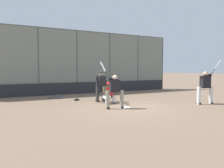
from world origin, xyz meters
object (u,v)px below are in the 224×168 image
(catcher_behind_plate, at_px, (109,92))
(baseball_loose, at_px, (151,103))
(umpire_home, at_px, (101,86))
(spare_bat_by_padding, at_px, (57,98))
(spare_bat_third_base_side, at_px, (57,95))
(spare_bat_first_base_side, at_px, (111,92))
(batter_on_deck, at_px, (205,86))
(spare_bat_near_backstop, at_px, (109,94))
(batter_at_plate, at_px, (114,90))
(fielding_glove_on_dirt, at_px, (76,100))

(catcher_behind_plate, relative_size, baseball_loose, 15.39)
(umpire_home, relative_size, spare_bat_by_padding, 1.92)
(umpire_home, distance_m, spare_bat_third_base_side, 4.12)
(umpire_home, xyz_separation_m, spare_bat_first_base_side, (-2.64, -3.72, -0.85))
(batter_on_deck, relative_size, spare_bat_near_backstop, 3.09)
(batter_at_plate, bearing_deg, spare_bat_third_base_side, -69.22)
(batter_at_plate, xyz_separation_m, fielding_glove_on_dirt, (0.71, -3.24, -0.77))
(umpire_home, relative_size, baseball_loose, 22.21)
(catcher_behind_plate, relative_size, umpire_home, 0.69)
(spare_bat_near_backstop, distance_m, spare_bat_first_base_side, 1.30)
(spare_bat_first_base_side, distance_m, baseball_loose, 5.53)
(umpire_home, bearing_deg, spare_bat_first_base_side, -130.52)
(batter_on_deck, bearing_deg, spare_bat_first_base_side, 114.91)
(spare_bat_third_base_side, relative_size, spare_bat_first_base_side, 1.19)
(batter_on_deck, height_order, spare_bat_first_base_side, batter_on_deck)
(spare_bat_first_base_side, bearing_deg, spare_bat_by_padding, -31.38)
(spare_bat_first_base_side, xyz_separation_m, fielding_glove_on_dirt, (3.67, 2.64, 0.02))
(umpire_home, height_order, batter_on_deck, batter_on_deck)
(fielding_glove_on_dirt, bearing_deg, spare_bat_by_padding, -63.15)
(umpire_home, height_order, spare_bat_near_backstop, umpire_home)
(catcher_behind_plate, bearing_deg, fielding_glove_on_dirt, -53.11)
(spare_bat_near_backstop, relative_size, spare_bat_first_base_side, 1.08)
(batter_on_deck, xyz_separation_m, spare_bat_third_base_side, (5.87, -6.97, -0.88))
(batter_on_deck, distance_m, spare_bat_near_backstop, 6.44)
(baseball_loose, bearing_deg, spare_bat_near_backstop, -88.13)
(batter_at_plate, xyz_separation_m, spare_bat_first_base_side, (-2.97, -5.87, -0.80))
(spare_bat_near_backstop, height_order, spare_bat_third_base_side, same)
(spare_bat_near_backstop, bearing_deg, spare_bat_third_base_side, 38.04)
(spare_bat_near_backstop, bearing_deg, spare_bat_by_padding, 58.38)
(batter_on_deck, height_order, baseball_loose, batter_on_deck)
(batter_at_plate, relative_size, spare_bat_near_backstop, 2.94)
(fielding_glove_on_dirt, xyz_separation_m, baseball_loose, (-3.08, 2.86, -0.02))
(spare_bat_third_base_side, bearing_deg, umpire_home, -140.70)
(spare_bat_by_padding, xyz_separation_m, fielding_glove_on_dirt, (-0.73, 1.43, 0.02))
(spare_bat_near_backstop, height_order, spare_bat_first_base_side, same)
(catcher_behind_plate, distance_m, spare_bat_third_base_side, 4.87)
(spare_bat_by_padding, bearing_deg, batter_on_deck, -21.48)
(spare_bat_near_backstop, distance_m, baseball_loose, 4.43)
(spare_bat_near_backstop, relative_size, baseball_loose, 9.82)
(batter_at_plate, bearing_deg, umpire_home, -88.77)
(batter_on_deck, bearing_deg, spare_bat_by_padding, 147.70)
(spare_bat_third_base_side, bearing_deg, catcher_behind_plate, -143.37)
(batter_at_plate, bearing_deg, spare_bat_first_base_side, -106.84)
(baseball_loose, bearing_deg, batter_at_plate, 8.94)
(spare_bat_third_base_side, xyz_separation_m, baseball_loose, (-3.51, 5.54, 0.00))
(spare_bat_by_padding, bearing_deg, batter_at_plate, -51.54)
(baseball_loose, bearing_deg, spare_bat_first_base_side, -96.12)
(batter_on_deck, bearing_deg, baseball_loose, 159.27)
(spare_bat_first_base_side, relative_size, fielding_glove_on_dirt, 2.13)
(spare_bat_near_backstop, bearing_deg, spare_bat_first_base_side, -68.18)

